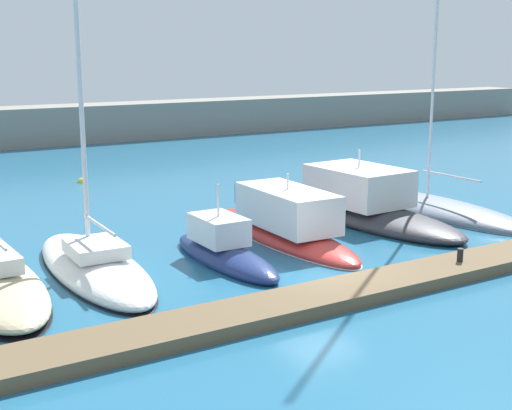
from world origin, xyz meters
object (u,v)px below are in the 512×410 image
sailboat_white_second (94,264)px  dock_bollard (460,255)px  motorboat_navy_third (223,250)px  mooring_buoy_yellow (82,182)px  motorboat_charcoal_fifth (365,204)px  motorboat_red_fourth (282,224)px  sailboat_slate_sixth (435,207)px

sailboat_white_second → dock_bollard: sailboat_white_second is taller
motorboat_navy_third → mooring_buoy_yellow: bearing=-1.6°
motorboat_navy_third → motorboat_charcoal_fifth: 8.42m
motorboat_red_fourth → dock_bollard: bearing=-156.9°
motorboat_navy_third → mooring_buoy_yellow: 17.24m
sailboat_white_second → motorboat_navy_third: size_ratio=2.54×
motorboat_charcoal_fifth → dock_bollard: size_ratio=23.36×
sailboat_white_second → mooring_buoy_yellow: size_ratio=31.89×
sailboat_white_second → sailboat_slate_sixth: bearing=-85.7°
motorboat_navy_third → dock_bollard: (6.00, -5.21, 0.19)m
sailboat_white_second → motorboat_red_fourth: bearing=-85.1°
motorboat_charcoal_fifth → mooring_buoy_yellow: size_ratio=20.00×
motorboat_charcoal_fifth → sailboat_slate_sixth: sailboat_slate_sixth is taller
sailboat_white_second → mooring_buoy_yellow: bearing=-14.9°
sailboat_white_second → mooring_buoy_yellow: 16.89m
sailboat_slate_sixth → dock_bollard: size_ratio=51.77×
sailboat_white_second → motorboat_charcoal_fifth: (12.41, 1.05, 0.40)m
motorboat_red_fourth → dock_bollard: size_ratio=22.48×
motorboat_red_fourth → dock_bollard: motorboat_red_fourth is taller
sailboat_white_second → motorboat_charcoal_fifth: size_ratio=1.59×
motorboat_navy_third → dock_bollard: 7.95m
motorboat_navy_third → motorboat_charcoal_fifth: bearing=-74.8°
motorboat_charcoal_fifth → dock_bollard: bearing=161.1°
motorboat_red_fourth → sailboat_slate_sixth: 8.52m
sailboat_slate_sixth → motorboat_red_fourth: bearing=91.5°
motorboat_charcoal_fifth → motorboat_red_fourth: bearing=95.4°
motorboat_red_fourth → motorboat_charcoal_fifth: 4.75m
sailboat_white_second → mooring_buoy_yellow: (4.92, 16.15, -0.32)m
dock_bollard → motorboat_charcoal_fifth: bearing=73.7°
sailboat_slate_sixth → sailboat_white_second: bearing=92.1°
motorboat_navy_third → dock_bollard: bearing=-130.4°
mooring_buoy_yellow → sailboat_white_second: bearing=-107.0°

